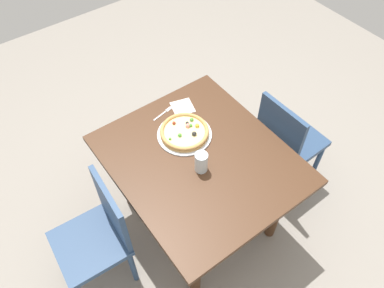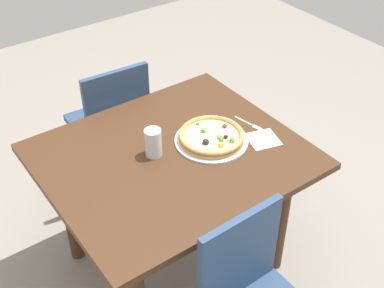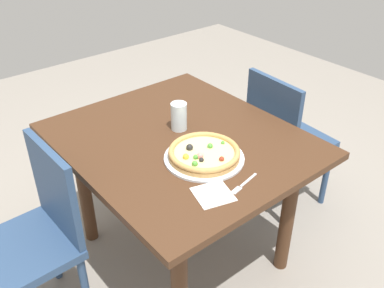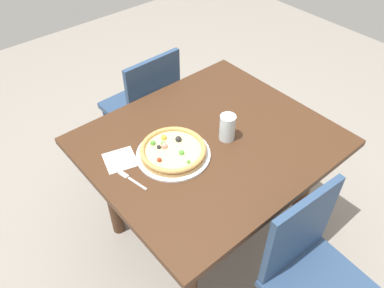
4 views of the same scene
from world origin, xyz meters
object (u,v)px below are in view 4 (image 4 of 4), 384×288
at_px(dining_table, 209,156).
at_px(drinking_glass, 227,127).
at_px(fork, 130,179).
at_px(plate, 173,154).
at_px(napkin, 120,160).
at_px(pizza, 173,150).
at_px(chair_far, 145,106).
at_px(chair_near, 313,275).

bearing_deg(dining_table, drinking_glass, -32.49).
height_order(fork, drinking_glass, drinking_glass).
xyz_separation_m(plate, drinking_glass, (0.27, -0.07, 0.06)).
bearing_deg(napkin, pizza, -32.40).
xyz_separation_m(chair_far, drinking_glass, (-0.02, -0.76, 0.32)).
height_order(fork, napkin, fork).
xyz_separation_m(fork, napkin, (0.03, 0.13, -0.00)).
distance_m(pizza, fork, 0.24).
relative_size(chair_far, napkin, 6.25).
distance_m(chair_near, fork, 0.88).
bearing_deg(pizza, drinking_glass, -15.61).
height_order(dining_table, chair_near, chair_near).
xyz_separation_m(chair_near, pizza, (-0.15, 0.74, 0.28)).
xyz_separation_m(chair_far, plate, (-0.29, -0.68, 0.26)).
bearing_deg(pizza, fork, 179.17).
relative_size(chair_far, pizza, 2.84).
relative_size(chair_near, plate, 2.52).
relative_size(dining_table, chair_near, 1.31).
bearing_deg(drinking_glass, napkin, 156.60).
distance_m(plate, drinking_glass, 0.29).
bearing_deg(napkin, plate, -32.58).
distance_m(drinking_glass, napkin, 0.53).
xyz_separation_m(pizza, napkin, (-0.21, 0.13, -0.03)).
xyz_separation_m(dining_table, chair_near, (-0.05, -0.71, -0.14)).
height_order(pizza, drinking_glass, drinking_glass).
relative_size(dining_table, plate, 3.30).
bearing_deg(plate, pizza, 97.77).
bearing_deg(chair_near, chair_far, -92.12).
relative_size(chair_near, fork, 5.31).
distance_m(chair_near, plate, 0.80).
height_order(chair_near, chair_far, same).
distance_m(dining_table, chair_near, 0.73).
bearing_deg(drinking_glass, fork, 171.14).
distance_m(dining_table, pizza, 0.25).
bearing_deg(napkin, fork, -103.61).
relative_size(plate, fork, 2.11).
bearing_deg(chair_far, fork, -129.24).
distance_m(chair_near, pizza, 0.81).
xyz_separation_m(chair_far, napkin, (-0.50, -0.55, 0.25)).
distance_m(plate, pizza, 0.03).
distance_m(chair_near, napkin, 0.98).
bearing_deg(chair_near, napkin, -64.11).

